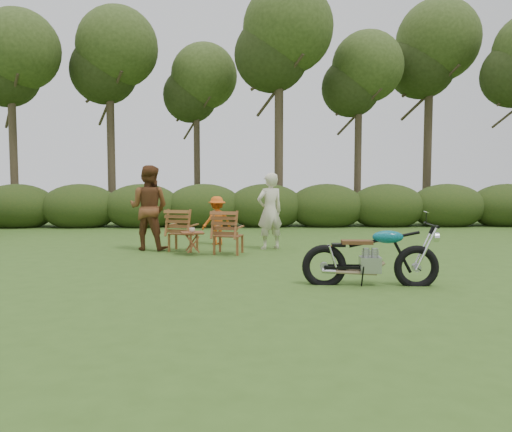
{
  "coord_description": "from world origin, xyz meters",
  "views": [
    {
      "loc": [
        -0.82,
        -7.21,
        1.56
      ],
      "look_at": [
        -0.55,
        1.52,
        0.9
      ],
      "focal_mm": 35.0,
      "sensor_mm": 36.0,
      "label": 1
    }
  ],
  "objects_px": {
    "lawn_chair_left": "(183,251)",
    "adult_b": "(149,250)",
    "lawn_chair_right": "(229,254)",
    "motorcycle": "(370,285)",
    "child": "(217,244)",
    "cup": "(192,230)",
    "adult_a": "(270,249)",
    "side_table": "(192,243)"
  },
  "relations": [
    {
      "from": "motorcycle",
      "to": "child",
      "type": "distance_m",
      "value": 5.2
    },
    {
      "from": "motorcycle",
      "to": "lawn_chair_left",
      "type": "height_order",
      "value": "motorcycle"
    },
    {
      "from": "lawn_chair_right",
      "to": "adult_b",
      "type": "distance_m",
      "value": 1.86
    },
    {
      "from": "motorcycle",
      "to": "adult_a",
      "type": "height_order",
      "value": "adult_a"
    },
    {
      "from": "lawn_chair_right",
      "to": "motorcycle",
      "type": "bearing_deg",
      "value": 138.89
    },
    {
      "from": "side_table",
      "to": "child",
      "type": "height_order",
      "value": "child"
    },
    {
      "from": "motorcycle",
      "to": "adult_a",
      "type": "xyz_separation_m",
      "value": [
        -1.25,
        3.78,
        0.0
      ]
    },
    {
      "from": "child",
      "to": "side_table",
      "type": "bearing_deg",
      "value": 47.36
    },
    {
      "from": "side_table",
      "to": "child",
      "type": "relative_size",
      "value": 0.42
    },
    {
      "from": "side_table",
      "to": "adult_a",
      "type": "relative_size",
      "value": 0.28
    },
    {
      "from": "lawn_chair_right",
      "to": "lawn_chair_left",
      "type": "height_order",
      "value": "same"
    },
    {
      "from": "lawn_chair_left",
      "to": "adult_a",
      "type": "xyz_separation_m",
      "value": [
        1.88,
        0.21,
        0.0
      ]
    },
    {
      "from": "side_table",
      "to": "adult_a",
      "type": "height_order",
      "value": "adult_a"
    },
    {
      "from": "cup",
      "to": "child",
      "type": "relative_size",
      "value": 0.1
    },
    {
      "from": "lawn_chair_left",
      "to": "cup",
      "type": "xyz_separation_m",
      "value": [
        0.26,
        -0.65,
        0.52
      ]
    },
    {
      "from": "side_table",
      "to": "cup",
      "type": "bearing_deg",
      "value": -90.05
    },
    {
      "from": "motorcycle",
      "to": "child",
      "type": "relative_size",
      "value": 1.64
    },
    {
      "from": "cup",
      "to": "adult_a",
      "type": "relative_size",
      "value": 0.07
    },
    {
      "from": "motorcycle",
      "to": "side_table",
      "type": "distance_m",
      "value": 4.14
    },
    {
      "from": "lawn_chair_right",
      "to": "child",
      "type": "relative_size",
      "value": 0.79
    },
    {
      "from": "lawn_chair_right",
      "to": "adult_a",
      "type": "xyz_separation_m",
      "value": [
        0.9,
        0.67,
        0.0
      ]
    },
    {
      "from": "motorcycle",
      "to": "lawn_chair_left",
      "type": "bearing_deg",
      "value": 136.39
    },
    {
      "from": "lawn_chair_right",
      "to": "adult_a",
      "type": "relative_size",
      "value": 0.53
    },
    {
      "from": "lawn_chair_left",
      "to": "side_table",
      "type": "xyz_separation_m",
      "value": [
        0.26,
        -0.61,
        0.24
      ]
    },
    {
      "from": "side_table",
      "to": "lawn_chair_left",
      "type": "bearing_deg",
      "value": 112.95
    },
    {
      "from": "lawn_chair_right",
      "to": "cup",
      "type": "distance_m",
      "value": 0.92
    },
    {
      "from": "lawn_chair_left",
      "to": "adult_b",
      "type": "xyz_separation_m",
      "value": [
        -0.76,
        0.18,
        0.0
      ]
    },
    {
      "from": "motorcycle",
      "to": "lawn_chair_left",
      "type": "relative_size",
      "value": 2.08
    },
    {
      "from": "lawn_chair_left",
      "to": "cup",
      "type": "relative_size",
      "value": 7.87
    },
    {
      "from": "motorcycle",
      "to": "side_table",
      "type": "xyz_separation_m",
      "value": [
        -2.87,
        2.97,
        0.24
      ]
    },
    {
      "from": "side_table",
      "to": "adult_a",
      "type": "bearing_deg",
      "value": 26.54
    },
    {
      "from": "lawn_chair_right",
      "to": "cup",
      "type": "xyz_separation_m",
      "value": [
        -0.73,
        -0.19,
        0.52
      ]
    },
    {
      "from": "cup",
      "to": "lawn_chair_right",
      "type": "bearing_deg",
      "value": 14.56
    },
    {
      "from": "adult_b",
      "to": "motorcycle",
      "type": "bearing_deg",
      "value": 149.92
    },
    {
      "from": "lawn_chair_left",
      "to": "child",
      "type": "bearing_deg",
      "value": -109.77
    },
    {
      "from": "lawn_chair_right",
      "to": "side_table",
      "type": "bearing_deg",
      "value": 25.64
    },
    {
      "from": "lawn_chair_right",
      "to": "cup",
      "type": "height_order",
      "value": "cup"
    },
    {
      "from": "motorcycle",
      "to": "lawn_chair_right",
      "type": "relative_size",
      "value": 2.08
    },
    {
      "from": "motorcycle",
      "to": "side_table",
      "type": "bearing_deg",
      "value": 139.25
    },
    {
      "from": "motorcycle",
      "to": "adult_a",
      "type": "distance_m",
      "value": 3.98
    },
    {
      "from": "lawn_chair_left",
      "to": "cup",
      "type": "bearing_deg",
      "value": 125.68
    },
    {
      "from": "motorcycle",
      "to": "lawn_chair_right",
      "type": "bearing_deg",
      "value": 129.72
    }
  ]
}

